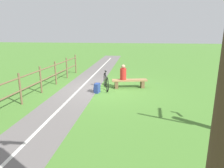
{
  "coord_description": "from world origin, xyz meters",
  "views": [
    {
      "loc": [
        -1.67,
        9.76,
        2.82
      ],
      "look_at": [
        -0.67,
        2.08,
        0.81
      ],
      "focal_mm": 32.77,
      "sensor_mm": 36.0,
      "label": 1
    }
  ],
  "objects_px": {
    "bench": "(129,82)",
    "bicycle": "(106,81)",
    "person_seated": "(123,73)",
    "backpack": "(97,88)"
  },
  "relations": [
    {
      "from": "bicycle",
      "to": "backpack",
      "type": "xyz_separation_m",
      "value": [
        0.31,
        0.75,
        -0.15
      ]
    },
    {
      "from": "person_seated",
      "to": "bicycle",
      "type": "bearing_deg",
      "value": 3.53
    },
    {
      "from": "bicycle",
      "to": "backpack",
      "type": "bearing_deg",
      "value": -38.45
    },
    {
      "from": "backpack",
      "to": "bicycle",
      "type": "bearing_deg",
      "value": -112.41
    },
    {
      "from": "bicycle",
      "to": "bench",
      "type": "bearing_deg",
      "value": 88.7
    },
    {
      "from": "person_seated",
      "to": "bicycle",
      "type": "distance_m",
      "value": 0.96
    },
    {
      "from": "bench",
      "to": "bicycle",
      "type": "relative_size",
      "value": 1.08
    },
    {
      "from": "person_seated",
      "to": "backpack",
      "type": "distance_m",
      "value": 1.61
    },
    {
      "from": "bench",
      "to": "bicycle",
      "type": "height_order",
      "value": "bicycle"
    },
    {
      "from": "person_seated",
      "to": "bench",
      "type": "bearing_deg",
      "value": -180.0
    }
  ]
}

